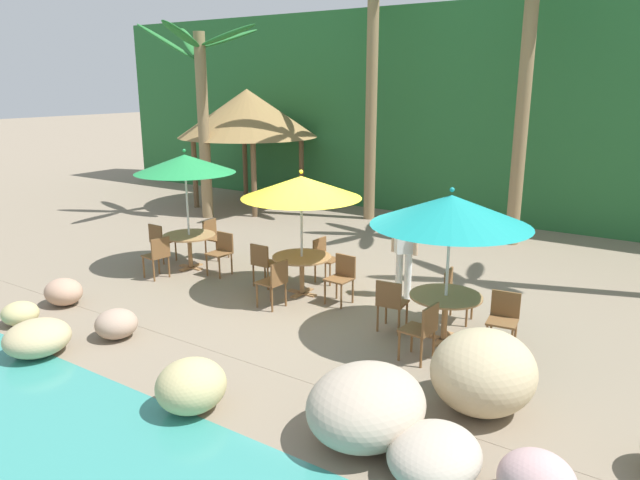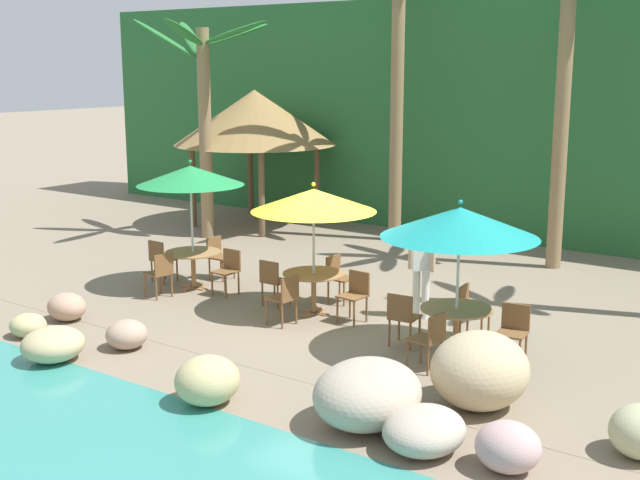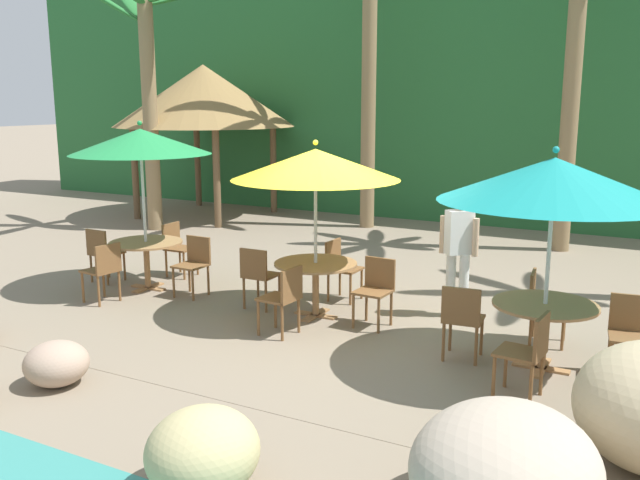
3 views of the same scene
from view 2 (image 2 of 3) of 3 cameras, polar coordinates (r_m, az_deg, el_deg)
name	(u,v)px [view 2 (image 2 of 3)]	position (r m, az deg, el deg)	size (l,w,h in m)	color
ground_plane	(336,321)	(14.44, 1.08, -5.54)	(120.00, 120.00, 0.00)	gray
terrace_deck	(336,321)	(14.44, 1.08, -5.53)	(18.00, 5.20, 0.01)	gray
foliage_backdrop	(539,118)	(21.84, 14.76, 8.05)	(28.00, 2.40, 6.00)	#286633
rock_seawall	(376,391)	(10.52, 3.86, -10.25)	(12.27, 3.27, 1.00)	tan
umbrella_green	(190,176)	(16.23, -8.86, 4.38)	(2.07, 2.07, 2.55)	silver
dining_table_green	(193,258)	(16.52, -8.68, -1.23)	(1.10, 1.10, 0.74)	#A37547
chair_green_seaward	(228,268)	(16.03, -6.29, -1.94)	(0.43, 0.44, 0.87)	brown
chair_green_inland	(218,254)	(17.22, -6.98, -0.98)	(0.44, 0.43, 0.87)	brown
chair_green_left	(161,258)	(17.10, -10.86, -1.20)	(0.44, 0.44, 0.87)	brown
chair_green_right	(161,272)	(15.97, -10.85, -2.13)	(0.48, 0.47, 0.87)	brown
umbrella_yellow	(314,200)	(14.40, -0.44, 2.74)	(2.19, 2.19, 2.35)	silver
dining_table_yellow	(314,280)	(14.70, -0.43, -2.74)	(1.10, 1.10, 0.74)	#A37547
chair_yellow_seaward	(355,292)	(14.28, 2.43, -3.60)	(0.45, 0.45, 0.87)	brown
chair_yellow_inland	(338,275)	(15.43, 1.23, -2.41)	(0.44, 0.43, 0.87)	brown
chair_yellow_left	(273,279)	(15.15, -3.24, -2.70)	(0.42, 0.43, 0.87)	brown
chair_yellow_right	(285,296)	(14.05, -2.39, -3.87)	(0.46, 0.45, 0.87)	brown
umbrella_teal	(460,222)	(12.46, 9.54, 1.19)	(2.36, 2.36, 2.39)	silver
dining_table_teal	(456,316)	(12.80, 9.32, -5.14)	(1.10, 1.10, 0.74)	#A37547
chair_teal_seaward	(513,329)	(12.68, 13.09, -5.94)	(0.47, 0.48, 0.87)	brown
chair_teal_inland	(470,307)	(13.62, 10.20, -4.56)	(0.47, 0.46, 0.87)	brown
chair_teal_left	(402,315)	(13.06, 5.66, -5.16)	(0.46, 0.47, 0.87)	brown
chair_teal_right	(430,337)	(12.10, 7.55, -6.61)	(0.46, 0.46, 0.87)	brown
palm_tree_nearest	(204,93)	(21.11, -7.94, 9.95)	(3.50, 3.60, 5.47)	olive
palm_tree_second	(397,52)	(20.63, 5.31, 12.68)	(3.54, 3.84, 7.08)	olive
palm_tree_third	(565,63)	(18.35, 16.41, 11.53)	(3.01, 3.09, 6.39)	olive
palapa_hut	(255,118)	(22.72, -4.50, 8.33)	(4.38, 4.38, 3.67)	brown
waiter_in_white	(422,263)	(14.47, 6.96, -1.55)	(0.52, 0.38, 1.70)	white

